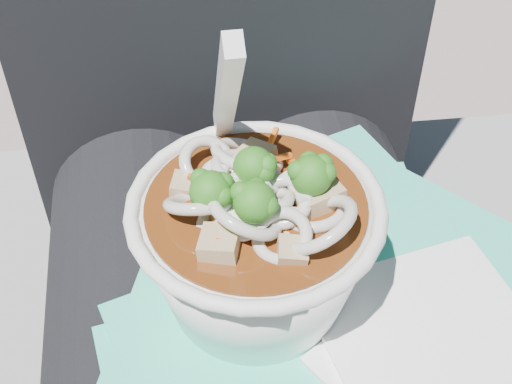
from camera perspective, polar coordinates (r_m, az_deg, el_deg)
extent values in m
cube|color=#30CAA7|center=(0.45, -1.75, -14.05)|extent=(0.17, 0.14, 0.00)
cube|color=#30CAA7|center=(0.52, 5.71, -3.58)|extent=(0.15, 0.15, 0.00)
cube|color=#30CAA7|center=(0.52, 5.28, -3.28)|extent=(0.23, 0.22, 0.00)
cube|color=#30CAA7|center=(0.45, -0.26, -12.29)|extent=(0.19, 0.18, 0.00)
cube|color=#30CAA7|center=(0.47, 13.51, -10.23)|extent=(0.15, 0.15, 0.00)
cube|color=#30CAA7|center=(0.45, -0.03, -12.08)|extent=(0.22, 0.21, 0.00)
cube|color=#30CAA7|center=(0.48, 11.50, -7.87)|extent=(0.28, 0.28, 0.00)
cube|color=#30CAA7|center=(0.45, 1.81, -10.87)|extent=(0.17, 0.16, 0.00)
cube|color=white|center=(0.45, 15.94, -13.57)|extent=(0.18, 0.18, 0.00)
cube|color=white|center=(0.45, 14.02, -11.26)|extent=(0.15, 0.15, 0.00)
torus|color=white|center=(0.41, 0.00, -1.20)|extent=(0.15, 0.15, 0.01)
cylinder|color=#4D220B|center=(0.41, 0.00, -1.50)|extent=(0.13, 0.13, 0.01)
torus|color=beige|center=(0.39, 5.00, -2.59)|extent=(0.05, 0.06, 0.04)
torus|color=beige|center=(0.41, -0.28, -0.22)|extent=(0.06, 0.05, 0.04)
torus|color=beige|center=(0.40, 2.10, -0.77)|extent=(0.04, 0.04, 0.02)
torus|color=beige|center=(0.38, 2.07, -3.54)|extent=(0.05, 0.05, 0.02)
torus|color=beige|center=(0.41, -0.77, 1.22)|extent=(0.04, 0.04, 0.02)
torus|color=beige|center=(0.40, -4.62, -0.90)|extent=(0.04, 0.04, 0.03)
torus|color=beige|center=(0.42, -3.89, 2.34)|extent=(0.05, 0.05, 0.03)
torus|color=beige|center=(0.39, -0.91, -1.78)|extent=(0.06, 0.06, 0.03)
torus|color=beige|center=(0.40, -1.20, -2.18)|extent=(0.05, 0.05, 0.02)
torus|color=beige|center=(0.40, 0.73, -0.91)|extent=(0.04, 0.04, 0.02)
torus|color=beige|center=(0.39, -0.88, -0.44)|extent=(0.04, 0.04, 0.02)
torus|color=beige|center=(0.41, -0.37, -0.09)|extent=(0.06, 0.06, 0.03)
torus|color=beige|center=(0.41, -0.74, 1.60)|extent=(0.06, 0.06, 0.03)
torus|color=beige|center=(0.41, 2.35, -0.28)|extent=(0.05, 0.05, 0.03)
torus|color=beige|center=(0.41, -2.48, 0.81)|extent=(0.04, 0.04, 0.03)
torus|color=beige|center=(0.43, -0.70, 2.87)|extent=(0.06, 0.06, 0.03)
torus|color=beige|center=(0.40, 4.55, -1.41)|extent=(0.05, 0.05, 0.02)
cylinder|color=beige|center=(0.41, 1.30, 1.15)|extent=(0.04, 0.01, 0.02)
cylinder|color=beige|center=(0.40, 3.40, 0.14)|extent=(0.01, 0.03, 0.01)
cylinder|color=beige|center=(0.40, -3.49, -0.43)|extent=(0.03, 0.04, 0.02)
cylinder|color=beige|center=(0.40, 3.44, -0.19)|extent=(0.02, 0.03, 0.02)
cylinder|color=olive|center=(0.41, 4.37, 0.11)|extent=(0.01, 0.01, 0.01)
sphere|color=#1C5E15|center=(0.40, 4.46, 1.34)|extent=(0.02, 0.02, 0.02)
sphere|color=#1C5E15|center=(0.40, 5.38, 2.26)|extent=(0.01, 0.01, 0.01)
sphere|color=#1C5E15|center=(0.39, 3.36, 1.72)|extent=(0.01, 0.01, 0.01)
sphere|color=#1C5E15|center=(0.40, 4.28, 2.46)|extent=(0.01, 0.01, 0.01)
sphere|color=#1C5E15|center=(0.39, 5.63, 1.55)|extent=(0.01, 0.01, 0.01)
cylinder|color=olive|center=(0.41, -0.18, 0.78)|extent=(0.01, 0.01, 0.01)
sphere|color=#1C5E15|center=(0.40, -0.19, 2.02)|extent=(0.02, 0.02, 0.02)
sphere|color=#1C5E15|center=(0.40, 0.89, 2.35)|extent=(0.01, 0.01, 0.01)
sphere|color=#1C5E15|center=(0.40, 0.72, 1.62)|extent=(0.01, 0.01, 0.01)
sphere|color=#1C5E15|center=(0.40, 0.59, 1.54)|extent=(0.01, 0.01, 0.01)
sphere|color=#1C5E15|center=(0.40, 0.86, 2.14)|extent=(0.01, 0.01, 0.01)
cylinder|color=olive|center=(0.40, -3.56, -1.21)|extent=(0.01, 0.01, 0.01)
sphere|color=#1C5E15|center=(0.39, -3.64, 0.03)|extent=(0.02, 0.02, 0.02)
sphere|color=#1C5E15|center=(0.39, -2.61, 0.73)|extent=(0.01, 0.01, 0.01)
sphere|color=#1C5E15|center=(0.38, -2.75, -0.32)|extent=(0.01, 0.01, 0.01)
sphere|color=#1C5E15|center=(0.39, -2.81, 0.79)|extent=(0.01, 0.01, 0.01)
sphere|color=#1C5E15|center=(0.39, -4.44, 1.06)|extent=(0.01, 0.01, 0.01)
cylinder|color=olive|center=(0.39, -0.11, -2.05)|extent=(0.01, 0.01, 0.01)
sphere|color=#1C5E15|center=(0.38, -0.11, -0.81)|extent=(0.02, 0.02, 0.02)
sphere|color=#1C5E15|center=(0.38, -1.17, -0.20)|extent=(0.01, 0.01, 0.01)
sphere|color=#1C5E15|center=(0.38, 0.96, -1.08)|extent=(0.01, 0.01, 0.01)
sphere|color=#1C5E15|center=(0.38, -1.23, 0.00)|extent=(0.01, 0.01, 0.01)
sphere|color=#1C5E15|center=(0.38, 0.03, 0.28)|extent=(0.01, 0.01, 0.01)
cube|color=orange|center=(0.39, -2.21, -1.93)|extent=(0.01, 0.05, 0.02)
cube|color=orange|center=(0.40, -0.92, 0.76)|extent=(0.01, 0.04, 0.01)
cube|color=orange|center=(0.39, -3.42, -2.14)|extent=(0.00, 0.04, 0.01)
cube|color=orange|center=(0.43, 0.74, 2.94)|extent=(0.02, 0.04, 0.02)
cube|color=orange|center=(0.40, -2.91, 0.83)|extent=(0.04, 0.01, 0.01)
cube|color=orange|center=(0.40, 3.66, -0.82)|extent=(0.01, 0.03, 0.01)
cube|color=orange|center=(0.41, 0.88, 2.54)|extent=(0.03, 0.02, 0.01)
cube|color=orange|center=(0.41, 3.90, 1.86)|extent=(0.02, 0.03, 0.02)
cube|color=#A4835C|center=(0.41, 4.93, -0.31)|extent=(0.03, 0.03, 0.02)
cube|color=#A4835C|center=(0.42, -0.05, 2.77)|extent=(0.03, 0.03, 0.02)
cube|color=#A4835C|center=(0.42, -5.73, 0.45)|extent=(0.02, 0.02, 0.01)
cube|color=#A4835C|center=(0.38, -2.92, -4.25)|extent=(0.03, 0.03, 0.02)
cube|color=#A4835C|center=(0.38, 2.93, -4.78)|extent=(0.02, 0.02, 0.01)
ellipsoid|color=white|center=(0.39, -1.30, -1.80)|extent=(0.03, 0.04, 0.01)
cube|color=white|center=(0.39, -2.34, 8.06)|extent=(0.01, 0.09, 0.12)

